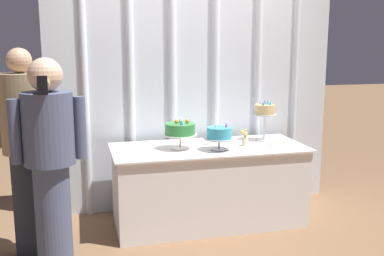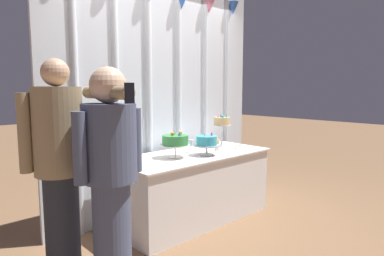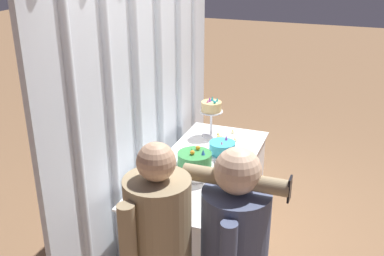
{
  "view_description": "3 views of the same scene",
  "coord_description": "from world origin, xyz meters",
  "views": [
    {
      "loc": [
        -1.16,
        -3.85,
        1.7
      ],
      "look_at": [
        -0.16,
        0.09,
        0.92
      ],
      "focal_mm": 42.71,
      "sensor_mm": 36.0,
      "label": 1
    },
    {
      "loc": [
        -2.46,
        -2.49,
        1.45
      ],
      "look_at": [
        0.06,
        0.19,
        1.01
      ],
      "focal_mm": 31.16,
      "sensor_mm": 36.0,
      "label": 2
    },
    {
      "loc": [
        -3.3,
        -1.01,
        2.52
      ],
      "look_at": [
        0.12,
        0.25,
        1.01
      ],
      "focal_mm": 42.59,
      "sensor_mm": 36.0,
      "label": 3
    }
  ],
  "objects": [
    {
      "name": "tealight_near_left",
      "position": [
        0.74,
        0.05,
        0.75
      ],
      "size": [
        0.04,
        0.04,
        0.04
      ],
      "color": "beige",
      "rests_on": "cake_table"
    },
    {
      "name": "cake_display_leftmost",
      "position": [
        -0.27,
        0.08,
        0.91
      ],
      "size": [
        0.31,
        0.31,
        0.28
      ],
      "color": "silver",
      "rests_on": "cake_table"
    },
    {
      "name": "guest_girl_blue_dress",
      "position": [
        -1.57,
        -0.2,
        0.91
      ],
      "size": [
        0.48,
        0.82,
        1.65
      ],
      "color": "#282D38",
      "rests_on": "ground_plane"
    },
    {
      "name": "wine_glass",
      "position": [
        0.04,
        0.18,
        0.84
      ],
      "size": [
        0.07,
        0.07,
        0.14
      ],
      "color": "silver",
      "rests_on": "cake_table"
    },
    {
      "name": "cake_display_rightmost",
      "position": [
        0.61,
        0.23,
        1.01
      ],
      "size": [
        0.22,
        0.22,
        0.4
      ],
      "color": "silver",
      "rests_on": "cake_table"
    },
    {
      "name": "cake_display_center",
      "position": [
        0.05,
        -0.05,
        0.88
      ],
      "size": [
        0.29,
        0.29,
        0.25
      ],
      "color": "#B2B2B7",
      "rests_on": "cake_table"
    },
    {
      "name": "tealight_far_left",
      "position": [
        0.56,
        -0.03,
        0.75
      ],
      "size": [
        0.04,
        0.04,
        0.03
      ],
      "color": "beige",
      "rests_on": "cake_table"
    },
    {
      "name": "flower_vase",
      "position": [
        0.33,
        0.06,
        0.81
      ],
      "size": [
        0.08,
        0.07,
        0.15
      ],
      "color": "beige",
      "rests_on": "cake_table"
    },
    {
      "name": "cake_table",
      "position": [
        0.0,
        0.1,
        0.37
      ],
      "size": [
        1.79,
        0.78,
        0.74
      ],
      "color": "white",
      "rests_on": "ground_plane"
    },
    {
      "name": "draped_curtain",
      "position": [
        -0.01,
        0.61,
        1.46
      ],
      "size": [
        2.91,
        0.16,
        2.8
      ],
      "color": "silver",
      "rests_on": "ground_plane"
    },
    {
      "name": "ground_plane",
      "position": [
        0.0,
        0.0,
        0.0
      ],
      "size": [
        24.0,
        24.0,
        0.0
      ],
      "primitive_type": "plane",
      "color": "#846042"
    },
    {
      "name": "guest_man_dark_suit",
      "position": [
        -1.37,
        -0.54,
        0.86
      ],
      "size": [
        0.52,
        0.4,
        1.59
      ],
      "color": "#4C5675",
      "rests_on": "ground_plane"
    }
  ]
}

